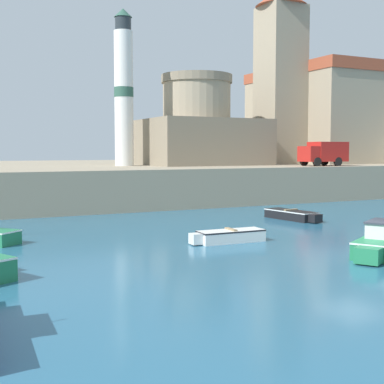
% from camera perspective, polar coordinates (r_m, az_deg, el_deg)
% --- Properties ---
extents(ground_plane, '(200.00, 200.00, 0.00)m').
position_cam_1_polar(ground_plane, '(24.13, 16.79, -6.49)').
color(ground_plane, '#28607F').
extents(quay_seawall, '(120.00, 40.00, 3.07)m').
position_cam_1_polar(quay_seawall, '(58.67, -10.15, 1.51)').
color(quay_seawall, gray).
rests_on(quay_seawall, ground).
extents(dinghy_white_3, '(3.87, 1.19, 0.68)m').
position_cam_1_polar(dinghy_white_3, '(26.36, 3.97, -4.67)').
color(dinghy_white_3, white).
rests_on(dinghy_white_3, ground).
extents(dinghy_black_6, '(1.77, 4.52, 0.68)m').
position_cam_1_polar(dinghy_black_6, '(35.42, 10.63, -2.39)').
color(dinghy_black_6, black).
rests_on(dinghy_black_6, ground).
extents(church, '(13.21, 16.51, 18.58)m').
position_cam_1_polar(church, '(63.25, 12.08, 8.81)').
color(church, gray).
rests_on(church, quay_seawall).
extents(fortress, '(11.41, 11.41, 8.88)m').
position_cam_1_polar(fortress, '(53.87, 0.51, 6.30)').
color(fortress, gray).
rests_on(fortress, quay_seawall).
extents(lighthouse, '(1.77, 1.77, 14.23)m').
position_cam_1_polar(lighthouse, '(50.07, -7.29, 10.74)').
color(lighthouse, silver).
rests_on(lighthouse, quay_seawall).
extents(truck_on_quay, '(4.34, 2.24, 2.20)m').
position_cam_1_polar(truck_on_quay, '(50.72, 13.83, 4.10)').
color(truck_on_quay, '#AD1E19').
rests_on(truck_on_quay, quay_seawall).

